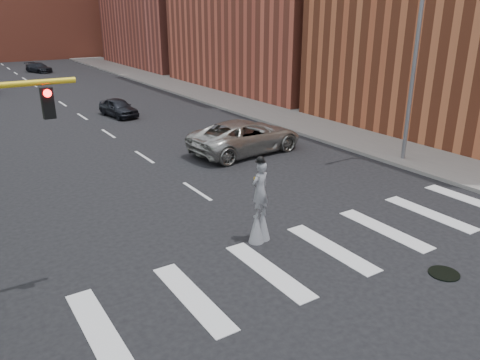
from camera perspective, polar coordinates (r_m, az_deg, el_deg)
ground_plane at (r=14.45m, az=10.05°, el=-11.13°), size 160.00×160.00×0.00m
sidewalk_right at (r=40.62m, az=-0.87°, el=9.63°), size 5.00×90.00×0.18m
manhole at (r=15.43m, az=23.61°, el=-10.40°), size 0.90×0.90×0.04m
building_backdrop at (r=88.12m, az=-24.78°, el=19.34°), size 26.00×14.00×18.00m
streetlight at (r=24.72m, az=20.33°, el=13.00°), size 2.05×0.20×9.00m
stilt_performer at (r=15.58m, az=2.43°, el=-3.31°), size 0.83×0.60×3.01m
suv_crossing at (r=25.67m, az=0.73°, el=5.34°), size 6.71×3.53×1.80m
car_near at (r=35.87m, az=-14.61°, el=8.54°), size 2.13×4.09×1.33m
car_far at (r=65.49m, az=-23.33°, el=12.46°), size 3.04×4.41×1.19m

